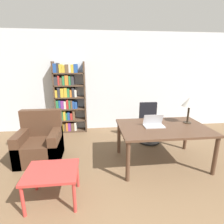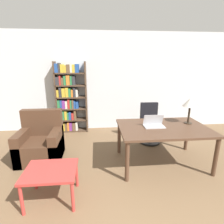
% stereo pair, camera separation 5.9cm
% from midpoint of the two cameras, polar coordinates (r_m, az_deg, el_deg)
% --- Properties ---
extents(wall_back, '(8.00, 0.06, 2.70)m').
position_cam_midpoint_polar(wall_back, '(5.00, -1.25, 9.70)').
color(wall_back, silver).
rests_on(wall_back, ground_plane).
extents(desk, '(1.61, 1.08, 0.73)m').
position_cam_midpoint_polar(desk, '(3.37, 16.80, -5.93)').
color(desk, '#4C3323').
rests_on(desk, ground_plane).
extents(laptop, '(0.37, 0.21, 0.22)m').
position_cam_midpoint_polar(laptop, '(3.30, 14.00, -3.80)').
color(laptop, '#B2B2B7').
rests_on(laptop, desk).
extents(table_lamp, '(0.28, 0.28, 0.51)m').
position_cam_midpoint_polar(table_lamp, '(3.61, 24.63, 2.71)').
color(table_lamp, '#2D2319').
rests_on(table_lamp, desk).
extents(office_chair, '(0.49, 0.49, 0.95)m').
position_cam_midpoint_polar(office_chair, '(4.33, 12.57, -4.05)').
color(office_chair, black).
rests_on(office_chair, ground_plane).
extents(side_table_blue, '(0.69, 0.56, 0.47)m').
position_cam_midpoint_polar(side_table_blue, '(2.63, -18.71, -18.59)').
color(side_table_blue, '#B2332D').
rests_on(side_table_blue, ground_plane).
extents(armchair, '(0.80, 0.73, 0.96)m').
position_cam_midpoint_polar(armchair, '(3.79, -21.77, -9.65)').
color(armchair, '#472D1E').
rests_on(armchair, ground_plane).
extents(bookshelf, '(0.82, 0.28, 1.91)m').
position_cam_midpoint_polar(bookshelf, '(4.91, -13.50, 4.38)').
color(bookshelf, '#4C3828').
rests_on(bookshelf, ground_plane).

